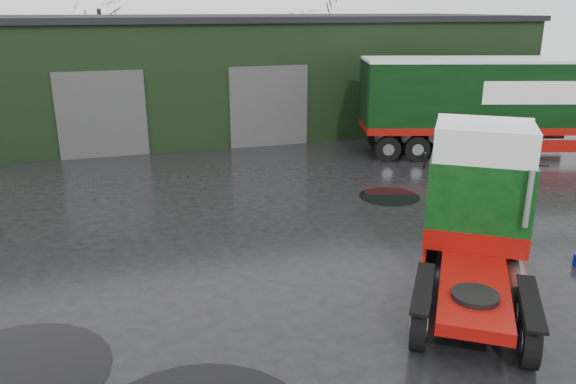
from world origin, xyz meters
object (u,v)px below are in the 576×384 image
(warehouse, at_px, (243,71))
(tree_back_a, at_px, (101,37))
(lorry_right, at_px, (506,107))
(tree_back_b, at_px, (315,47))
(hero_tractor, at_px, (479,223))

(warehouse, relative_size, tree_back_a, 3.41)
(lorry_right, bearing_deg, warehouse, -121.17)
(lorry_right, distance_m, tree_back_a, 27.90)
(warehouse, bearing_deg, tree_back_a, 128.66)
(tree_back_b, bearing_deg, hero_tractor, -102.82)
(hero_tractor, xyz_separation_m, lorry_right, (9.71, 12.00, 0.25))
(lorry_right, height_order, tree_back_a, tree_back_a)
(lorry_right, bearing_deg, tree_back_a, -123.09)
(lorry_right, relative_size, tree_back_a, 1.83)
(tree_back_a, bearing_deg, warehouse, -51.34)
(warehouse, distance_m, tree_back_a, 12.90)
(tree_back_b, bearing_deg, warehouse, -128.66)
(warehouse, xyz_separation_m, hero_tractor, (0.49, -23.00, -1.13))
(hero_tractor, relative_size, tree_back_a, 0.69)
(warehouse, distance_m, lorry_right, 15.02)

